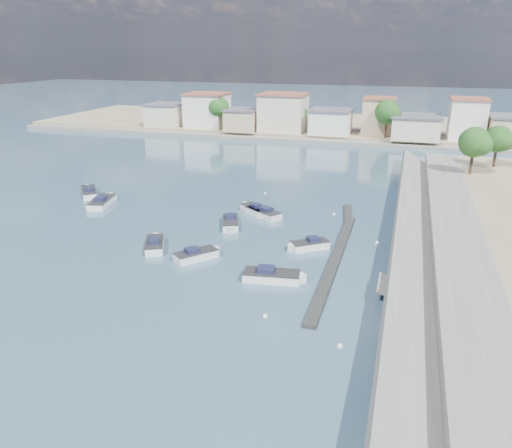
{
  "coord_description": "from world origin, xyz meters",
  "views": [
    {
      "loc": [
        12.61,
        -34.85,
        19.8
      ],
      "look_at": [
        -2.37,
        14.26,
        1.4
      ],
      "focal_mm": 35.0,
      "sensor_mm": 36.0,
      "label": 1
    }
  ],
  "objects_px": {
    "motorboat_h": "(275,277)",
    "motorboat_b": "(198,255)",
    "motorboat_e": "(103,202)",
    "motorboat_c": "(262,213)",
    "motorboat_a": "(155,244)",
    "sailboat": "(89,192)",
    "motorboat_f": "(253,209)",
    "motorboat_d": "(308,246)",
    "motorboat_g": "(230,224)"
  },
  "relations": [
    {
      "from": "motorboat_h",
      "to": "motorboat_b",
      "type": "bearing_deg",
      "value": 163.36
    },
    {
      "from": "motorboat_e",
      "to": "motorboat_h",
      "type": "relative_size",
      "value": 1.09
    },
    {
      "from": "motorboat_b",
      "to": "motorboat_c",
      "type": "xyz_separation_m",
      "value": [
        2.33,
        14.45,
        0.0
      ]
    },
    {
      "from": "motorboat_a",
      "to": "sailboat",
      "type": "height_order",
      "value": "sailboat"
    },
    {
      "from": "motorboat_a",
      "to": "motorboat_f",
      "type": "height_order",
      "value": "same"
    },
    {
      "from": "motorboat_b",
      "to": "motorboat_a",
      "type": "bearing_deg",
      "value": 166.77
    },
    {
      "from": "motorboat_f",
      "to": "sailboat",
      "type": "relative_size",
      "value": 0.48
    },
    {
      "from": "sailboat",
      "to": "motorboat_d",
      "type": "bearing_deg",
      "value": -17.75
    },
    {
      "from": "motorboat_c",
      "to": "motorboat_a",
      "type": "bearing_deg",
      "value": -120.46
    },
    {
      "from": "motorboat_f",
      "to": "motorboat_a",
      "type": "bearing_deg",
      "value": -113.95
    },
    {
      "from": "motorboat_f",
      "to": "motorboat_h",
      "type": "xyz_separation_m",
      "value": [
        7.57,
        -18.01,
        0.0
      ]
    },
    {
      "from": "motorboat_e",
      "to": "motorboat_h",
      "type": "bearing_deg",
      "value": -29.04
    },
    {
      "from": "motorboat_f",
      "to": "motorboat_h",
      "type": "relative_size",
      "value": 0.76
    },
    {
      "from": "motorboat_e",
      "to": "motorboat_f",
      "type": "bearing_deg",
      "value": 7.68
    },
    {
      "from": "motorboat_e",
      "to": "motorboat_h",
      "type": "distance_m",
      "value": 31.55
    },
    {
      "from": "motorboat_e",
      "to": "motorboat_g",
      "type": "bearing_deg",
      "value": -9.65
    },
    {
      "from": "motorboat_d",
      "to": "sailboat",
      "type": "distance_m",
      "value": 35.12
    },
    {
      "from": "motorboat_g",
      "to": "motorboat_h",
      "type": "distance_m",
      "value": 14.78
    },
    {
      "from": "motorboat_c",
      "to": "motorboat_h",
      "type": "relative_size",
      "value": 0.89
    },
    {
      "from": "motorboat_f",
      "to": "motorboat_g",
      "type": "distance_m",
      "value": 6.01
    },
    {
      "from": "motorboat_e",
      "to": "motorboat_f",
      "type": "height_order",
      "value": "same"
    },
    {
      "from": "motorboat_f",
      "to": "motorboat_b",
      "type": "bearing_deg",
      "value": -93.29
    },
    {
      "from": "motorboat_b",
      "to": "motorboat_g",
      "type": "bearing_deg",
      "value": 90.4
    },
    {
      "from": "motorboat_a",
      "to": "motorboat_h",
      "type": "height_order",
      "value": "same"
    },
    {
      "from": "motorboat_a",
      "to": "motorboat_e",
      "type": "bearing_deg",
      "value": 139.96
    },
    {
      "from": "motorboat_g",
      "to": "motorboat_f",
      "type": "bearing_deg",
      "value": 80.85
    },
    {
      "from": "motorboat_d",
      "to": "motorboat_f",
      "type": "relative_size",
      "value": 0.95
    },
    {
      "from": "motorboat_g",
      "to": "motorboat_h",
      "type": "bearing_deg",
      "value": -54.75
    },
    {
      "from": "motorboat_b",
      "to": "motorboat_h",
      "type": "relative_size",
      "value": 0.77
    },
    {
      "from": "motorboat_b",
      "to": "sailboat",
      "type": "relative_size",
      "value": 0.49
    },
    {
      "from": "motorboat_a",
      "to": "motorboat_c",
      "type": "relative_size",
      "value": 0.95
    },
    {
      "from": "motorboat_c",
      "to": "motorboat_f",
      "type": "distance_m",
      "value": 1.77
    },
    {
      "from": "motorboat_d",
      "to": "motorboat_a",
      "type": "bearing_deg",
      "value": -164.4
    },
    {
      "from": "motorboat_c",
      "to": "motorboat_d",
      "type": "xyz_separation_m",
      "value": [
        7.5,
        -8.92,
        -0.0
      ]
    },
    {
      "from": "motorboat_a",
      "to": "motorboat_c",
      "type": "xyz_separation_m",
      "value": [
        7.75,
        13.17,
        0.0
      ]
    },
    {
      "from": "motorboat_e",
      "to": "motorboat_h",
      "type": "xyz_separation_m",
      "value": [
        27.58,
        -15.31,
        0.0
      ]
    },
    {
      "from": "motorboat_d",
      "to": "motorboat_h",
      "type": "xyz_separation_m",
      "value": [
        -1.36,
        -8.06,
        0.0
      ]
    },
    {
      "from": "motorboat_h",
      "to": "motorboat_a",
      "type": "bearing_deg",
      "value": 164.68
    },
    {
      "from": "motorboat_f",
      "to": "motorboat_g",
      "type": "bearing_deg",
      "value": -99.15
    },
    {
      "from": "sailboat",
      "to": "motorboat_b",
      "type": "bearing_deg",
      "value": -34.5
    },
    {
      "from": "motorboat_c",
      "to": "motorboat_b",
      "type": "bearing_deg",
      "value": -99.15
    },
    {
      "from": "motorboat_g",
      "to": "motorboat_e",
      "type": "bearing_deg",
      "value": 170.35
    },
    {
      "from": "motorboat_c",
      "to": "motorboat_h",
      "type": "xyz_separation_m",
      "value": [
        6.14,
        -16.98,
        -0.0
      ]
    },
    {
      "from": "motorboat_f",
      "to": "sailboat",
      "type": "distance_m",
      "value": 24.52
    },
    {
      "from": "sailboat",
      "to": "motorboat_h",
      "type": "bearing_deg",
      "value": -30.32
    },
    {
      "from": "motorboat_b",
      "to": "motorboat_h",
      "type": "height_order",
      "value": "same"
    },
    {
      "from": "motorboat_a",
      "to": "motorboat_b",
      "type": "xyz_separation_m",
      "value": [
        5.42,
        -1.27,
        -0.0
      ]
    },
    {
      "from": "motorboat_g",
      "to": "motorboat_h",
      "type": "height_order",
      "value": "same"
    },
    {
      "from": "motorboat_d",
      "to": "motorboat_h",
      "type": "distance_m",
      "value": 8.18
    },
    {
      "from": "motorboat_b",
      "to": "motorboat_g",
      "type": "distance_m",
      "value": 9.54
    }
  ]
}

